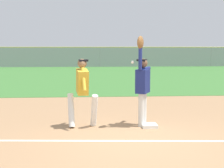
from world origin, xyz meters
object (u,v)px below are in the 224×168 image
(first_base, at_px, (149,126))
(parked_car_blue, at_px, (162,59))
(parked_car_white, at_px, (107,59))
(runner, at_px, (82,88))
(parked_car_red, at_px, (53,59))
(fielder, at_px, (143,82))
(parked_car_black, at_px, (210,58))
(baseball, at_px, (133,62))

(first_base, relative_size, parked_car_blue, 0.08)
(first_base, distance_m, parked_car_white, 29.30)
(runner, height_order, parked_car_white, runner)
(parked_car_red, xyz_separation_m, parked_car_white, (6.14, 0.60, 0.00))
(runner, bearing_deg, parked_car_red, 88.60)
(parked_car_red, relative_size, parked_car_white, 0.98)
(fielder, height_order, parked_car_blue, fielder)
(fielder, relative_size, parked_car_blue, 0.51)
(runner, distance_m, parked_car_black, 32.57)
(first_base, relative_size, runner, 0.22)
(fielder, xyz_separation_m, parked_car_red, (-5.49, 28.54, -0.45))
(runner, height_order, parked_car_black, runner)
(parked_car_white, xyz_separation_m, parked_car_black, (12.18, 0.09, 0.00))
(first_base, xyz_separation_m, baseball, (-0.42, 0.14, 1.59))
(fielder, bearing_deg, parked_car_white, -64.03)
(first_base, xyz_separation_m, parked_car_blue, (6.88, 29.23, 0.63))
(first_base, height_order, parked_car_white, parked_car_white)
(baseball, distance_m, parked_car_blue, 30.01)
(fielder, bearing_deg, parked_car_red, -51.87)
(baseball, height_order, parked_car_red, baseball)
(first_base, bearing_deg, runner, 175.23)
(first_base, height_order, runner, runner)
(parked_car_white, bearing_deg, parked_car_black, -4.93)
(runner, height_order, parked_car_blue, runner)
(runner, bearing_deg, fielder, -8.61)
(parked_car_red, height_order, parked_car_blue, same)
(runner, relative_size, parked_car_blue, 0.38)
(runner, bearing_deg, parked_car_black, 54.55)
(fielder, xyz_separation_m, runner, (-1.52, -0.02, -0.12))
(baseball, relative_size, parked_car_white, 0.02)
(parked_car_white, relative_size, parked_car_blue, 1.02)
(runner, bearing_deg, parked_car_blue, 64.29)
(runner, xyz_separation_m, parked_car_white, (2.17, 29.15, -0.32))
(baseball, xyz_separation_m, parked_car_blue, (7.30, 29.10, -0.96))
(parked_car_white, height_order, parked_car_black, same)
(baseball, distance_m, parked_car_red, 29.05)
(parked_car_blue, bearing_deg, fielder, -106.00)
(first_base, xyz_separation_m, runner, (-1.67, 0.14, 0.96))
(parked_car_red, distance_m, parked_car_blue, 12.54)
(fielder, distance_m, parked_car_white, 29.15)
(parked_car_white, bearing_deg, first_base, -96.31)
(fielder, bearing_deg, parked_car_blue, -76.37)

